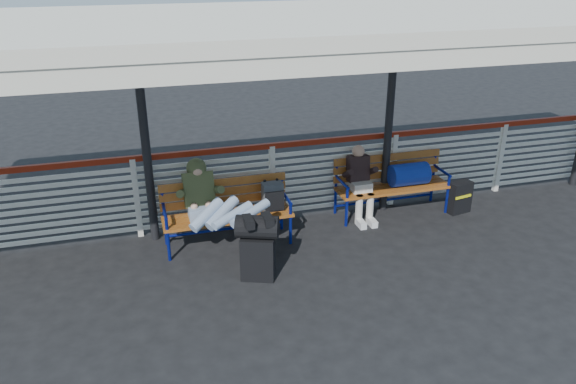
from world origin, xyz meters
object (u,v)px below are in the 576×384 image
object	(u,v)px
luggage_stack	(258,245)
bench_right	(400,177)
traveler_man	(220,208)
bench_left	(237,204)
companion_person	(361,182)
suitcase_side	(459,197)

from	to	relation	value
luggage_stack	bench_right	distance (m)	2.90
traveler_man	bench_right	bearing A→B (deg)	11.67
bench_left	companion_person	distance (m)	1.97
bench_left	traveler_man	size ratio (longest dim) A/B	1.10
companion_person	bench_left	bearing A→B (deg)	-173.59
suitcase_side	traveler_man	bearing A→B (deg)	173.77
bench_right	suitcase_side	size ratio (longest dim) A/B	3.51
luggage_stack	traveler_man	size ratio (longest dim) A/B	0.53
traveler_man	suitcase_side	distance (m)	3.90
bench_right	luggage_stack	bearing A→B (deg)	-153.50
bench_right	companion_person	xyz separation A→B (m)	(-0.68, -0.03, -0.00)
luggage_stack	bench_left	distance (m)	1.04
traveler_man	bench_left	bearing A→B (deg)	49.83
traveler_man	companion_person	size ratio (longest dim) A/B	1.43
bench_left	suitcase_side	distance (m)	3.58
luggage_stack	traveler_man	world-z (taller)	traveler_man
luggage_stack	bench_left	xyz separation A→B (m)	(-0.05, 1.04, 0.10)
luggage_stack	bench_right	bearing A→B (deg)	47.69
luggage_stack	bench_left	world-z (taller)	bench_left
companion_person	bench_right	bearing A→B (deg)	2.93
traveler_man	suitcase_side	xyz separation A→B (m)	(3.86, 0.33, -0.46)
luggage_stack	suitcase_side	bearing A→B (deg)	37.31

